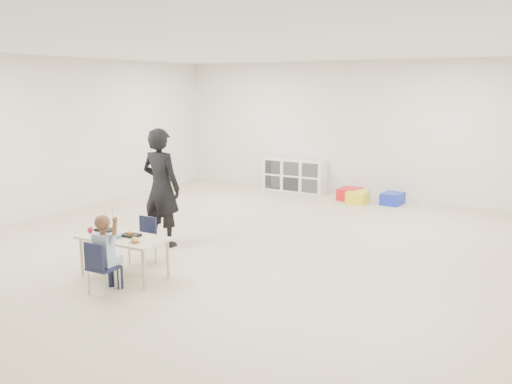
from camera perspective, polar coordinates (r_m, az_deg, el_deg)
The scene contains 16 objects.
room at distance 7.54m, azimuth -1.93°, elevation 4.35°, with size 9.00×9.02×2.80m.
table at distance 6.78m, azimuth -13.69°, elevation -6.62°, with size 1.11×0.57×0.51m.
chair_near at distance 6.33m, azimuth -15.77°, elevation -7.58°, with size 0.29×0.28×0.61m, color black, non-canonical shape.
chair_far at distance 7.22m, azimuth -11.90°, elevation -5.09°, with size 0.29×0.28×0.61m, color black, non-canonical shape.
child at distance 6.28m, azimuth -15.85°, elevation -6.06°, with size 0.41×0.41×0.96m, color #9BADD2, non-canonical shape.
lunch_tray_near at distance 6.71m, azimuth -13.06°, elevation -4.45°, with size 0.22×0.16×0.03m, color black.
lunch_tray_far at distance 7.04m, azimuth -15.61°, elevation -3.84°, with size 0.22×0.16×0.03m, color black.
milk_carton at distance 6.64m, azimuth -14.42°, elevation -4.35°, with size 0.07×0.07×0.10m, color white.
bread_roll at distance 6.43m, azimuth -12.64°, elevation -4.94°, with size 0.09×0.09×0.07m, color #DDA95A.
apple_near at distance 6.83m, azimuth -14.41°, elevation -4.05°, with size 0.07×0.07×0.07m, color maroon.
apple_far at distance 6.99m, azimuth -17.06°, elevation -3.84°, with size 0.07×0.07×0.07m, color maroon.
cubby_shelf at distance 11.98m, azimuth 4.10°, elevation 1.78°, with size 1.40×0.40×0.70m, color white.
adult at distance 7.89m, azimuth -9.95°, elevation 0.47°, with size 0.62×0.41×1.71m, color black.
bin_red at distance 11.21m, azimuth 9.80°, elevation -0.20°, with size 0.38×0.49×0.24m, color red.
bin_yellow at distance 10.97m, azimuth 10.65°, elevation -0.50°, with size 0.37×0.48×0.23m, color yellow.
bin_blue at distance 10.94m, azimuth 14.18°, elevation -0.68°, with size 0.37×0.47×0.23m, color #1829B5.
Camera 1 is at (3.98, -6.35, 2.29)m, focal length 38.00 mm.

